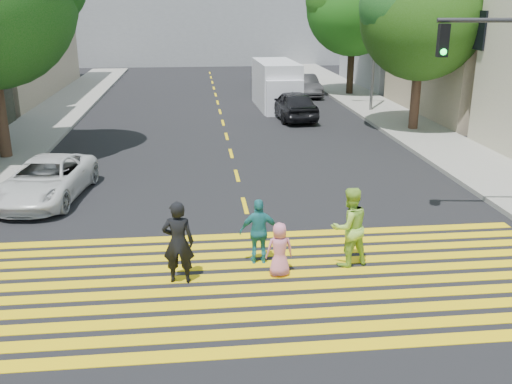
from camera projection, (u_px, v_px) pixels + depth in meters
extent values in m
plane|color=black|center=(273.00, 313.00, 10.66)|extent=(120.00, 120.00, 0.00)
cube|color=gray|center=(61.00, 110.00, 30.54)|extent=(3.00, 40.00, 0.15)
cube|color=gray|center=(415.00, 130.00, 25.66)|extent=(3.00, 60.00, 0.15)
cube|color=yellow|center=(283.00, 349.00, 9.53)|extent=(13.40, 0.35, 0.01)
cube|color=yellow|center=(278.00, 332.00, 10.05)|extent=(13.40, 0.35, 0.01)
cube|color=yellow|center=(274.00, 315.00, 10.57)|extent=(13.40, 0.35, 0.01)
cube|color=yellow|center=(270.00, 301.00, 11.09)|extent=(13.40, 0.35, 0.01)
cube|color=yellow|center=(266.00, 288.00, 11.61)|extent=(13.40, 0.35, 0.01)
cube|color=yellow|center=(263.00, 275.00, 12.12)|extent=(13.40, 0.35, 0.01)
cube|color=yellow|center=(260.00, 264.00, 12.64)|extent=(13.40, 0.35, 0.01)
cube|color=yellow|center=(258.00, 254.00, 13.16)|extent=(13.40, 0.35, 0.01)
cube|color=yellow|center=(255.00, 244.00, 13.68)|extent=(13.40, 0.35, 0.01)
cube|color=yellow|center=(253.00, 236.00, 14.20)|extent=(13.40, 0.35, 0.01)
cube|color=yellow|center=(245.00, 205.00, 16.32)|extent=(0.12, 1.40, 0.01)
cube|color=yellow|center=(237.00, 176.00, 19.16)|extent=(0.12, 1.40, 0.01)
cube|color=yellow|center=(231.00, 153.00, 21.99)|extent=(0.12, 1.40, 0.01)
cube|color=yellow|center=(227.00, 136.00, 24.82)|extent=(0.12, 1.40, 0.01)
cube|color=yellow|center=(223.00, 123.00, 27.65)|extent=(0.12, 1.40, 0.01)
cube|color=yellow|center=(220.00, 112.00, 30.48)|extent=(0.12, 1.40, 0.01)
cube|color=yellow|center=(218.00, 102.00, 33.31)|extent=(0.12, 1.40, 0.01)
cube|color=yellow|center=(216.00, 95.00, 36.14)|extent=(0.12, 1.40, 0.01)
cube|color=yellow|center=(214.00, 88.00, 38.97)|extent=(0.12, 1.40, 0.01)
cube|color=yellow|center=(212.00, 82.00, 41.81)|extent=(0.12, 1.40, 0.01)
cube|color=yellow|center=(211.00, 77.00, 44.64)|extent=(0.12, 1.40, 0.01)
cube|color=yellow|center=(210.00, 73.00, 47.47)|extent=(0.12, 1.40, 0.01)
cube|color=gray|center=(432.00, 11.00, 38.93)|extent=(10.00, 10.00, 10.00)
cylinder|color=#452822|center=(1.00, 117.00, 20.58)|extent=(0.48, 0.48, 3.22)
cylinder|color=#432B22|center=(415.00, 101.00, 25.35)|extent=(0.43, 0.43, 2.80)
sphere|color=#1B4907|center=(422.00, 18.00, 24.24)|extent=(5.51, 5.51, 5.27)
sphere|color=#134E17|center=(403.00, 5.00, 23.85)|extent=(3.86, 3.86, 3.69)
cylinder|color=black|center=(350.00, 72.00, 35.31)|extent=(0.43, 0.43, 2.98)
sphere|color=#2C5619|center=(354.00, 8.00, 34.13)|extent=(5.91, 5.91, 5.68)
imported|color=black|center=(178.00, 242.00, 11.60)|extent=(0.68, 0.48, 1.77)
imported|color=#9FD344|center=(349.00, 227.00, 12.38)|extent=(1.02, 0.89, 1.79)
imported|color=pink|center=(279.00, 250.00, 11.97)|extent=(0.61, 0.43, 1.18)
imported|color=teal|center=(259.00, 232.00, 12.51)|extent=(0.88, 0.38, 1.49)
imported|color=silver|center=(46.00, 180.00, 16.68)|extent=(2.55, 4.58, 1.21)
imported|color=black|center=(293.00, 105.00, 28.25)|extent=(2.08, 4.41, 1.46)
imported|color=#ABABAB|center=(266.00, 75.00, 40.49)|extent=(2.27, 4.88, 1.38)
imported|color=black|center=(305.00, 86.00, 35.40)|extent=(1.62, 4.06, 1.31)
cube|color=silver|center=(276.00, 84.00, 31.43)|extent=(2.16, 5.08, 2.51)
cube|color=white|center=(283.00, 97.00, 29.46)|extent=(1.95, 1.26, 1.81)
cylinder|color=black|center=(266.00, 107.00, 29.90)|extent=(0.27, 0.71, 0.70)
cylinder|color=black|center=(296.00, 106.00, 30.11)|extent=(0.27, 0.71, 0.70)
cylinder|color=black|center=(257.00, 96.00, 33.31)|extent=(0.27, 0.71, 0.70)
cylinder|color=black|center=(284.00, 96.00, 33.52)|extent=(0.27, 0.71, 0.70)
cube|color=black|center=(443.00, 40.00, 13.50)|extent=(0.27, 0.27, 0.77)
sphere|color=#0AD934|center=(444.00, 52.00, 13.46)|extent=(0.16, 0.16, 0.15)
cylinder|color=slate|center=(375.00, 32.00, 28.98)|extent=(0.17, 0.17, 8.24)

